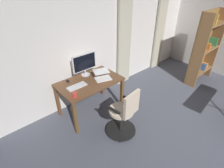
{
  "coord_description": "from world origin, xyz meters",
  "views": [
    {
      "loc": [
        2.63,
        0.14,
        2.48
      ],
      "look_at": [
        0.98,
        -1.71,
        0.93
      ],
      "focal_mm": 27.65,
      "sensor_mm": 36.0,
      "label": 1
    }
  ],
  "objects_px": {
    "cell_phone_face_up": "(103,70)",
    "laptop": "(102,76)",
    "desk": "(90,85)",
    "bookshelf": "(204,48)",
    "office_chair": "(124,115)",
    "computer_mouse": "(68,81)",
    "computer_monitor": "(84,63)",
    "mug_tea": "(75,95)",
    "computer_keyboard": "(77,86)"
  },
  "relations": [
    {
      "from": "desk",
      "to": "computer_keyboard",
      "type": "height_order",
      "value": "computer_keyboard"
    },
    {
      "from": "computer_monitor",
      "to": "computer_keyboard",
      "type": "height_order",
      "value": "computer_monitor"
    },
    {
      "from": "computer_keyboard",
      "to": "cell_phone_face_up",
      "type": "distance_m",
      "value": 0.8
    },
    {
      "from": "desk",
      "to": "bookshelf",
      "type": "relative_size",
      "value": 0.67
    },
    {
      "from": "office_chair",
      "to": "computer_mouse",
      "type": "distance_m",
      "value": 1.27
    },
    {
      "from": "laptop",
      "to": "mug_tea",
      "type": "xyz_separation_m",
      "value": [
        0.75,
        0.19,
        -0.01
      ]
    },
    {
      "from": "desk",
      "to": "computer_monitor",
      "type": "bearing_deg",
      "value": -108.08
    },
    {
      "from": "mug_tea",
      "to": "cell_phone_face_up",
      "type": "bearing_deg",
      "value": -154.95
    },
    {
      "from": "computer_monitor",
      "to": "bookshelf",
      "type": "relative_size",
      "value": 0.29
    },
    {
      "from": "office_chair",
      "to": "computer_mouse",
      "type": "xyz_separation_m",
      "value": [
        0.39,
        -1.17,
        0.32
      ]
    },
    {
      "from": "desk",
      "to": "computer_mouse",
      "type": "height_order",
      "value": "computer_mouse"
    },
    {
      "from": "mug_tea",
      "to": "bookshelf",
      "type": "height_order",
      "value": "bookshelf"
    },
    {
      "from": "mug_tea",
      "to": "desk",
      "type": "bearing_deg",
      "value": -151.13
    },
    {
      "from": "computer_mouse",
      "to": "mug_tea",
      "type": "xyz_separation_m",
      "value": [
        0.17,
        0.54,
        0.03
      ]
    },
    {
      "from": "desk",
      "to": "bookshelf",
      "type": "height_order",
      "value": "bookshelf"
    },
    {
      "from": "desk",
      "to": "computer_keyboard",
      "type": "distance_m",
      "value": 0.32
    },
    {
      "from": "cell_phone_face_up",
      "to": "bookshelf",
      "type": "relative_size",
      "value": 0.08
    },
    {
      "from": "desk",
      "to": "cell_phone_face_up",
      "type": "distance_m",
      "value": 0.52
    },
    {
      "from": "desk",
      "to": "computer_monitor",
      "type": "height_order",
      "value": "computer_monitor"
    },
    {
      "from": "office_chair",
      "to": "laptop",
      "type": "bearing_deg",
      "value": 69.65
    },
    {
      "from": "desk",
      "to": "mug_tea",
      "type": "distance_m",
      "value": 0.58
    },
    {
      "from": "computer_monitor",
      "to": "bookshelf",
      "type": "distance_m",
      "value": 3.12
    },
    {
      "from": "desk",
      "to": "computer_monitor",
      "type": "xyz_separation_m",
      "value": [
        -0.08,
        -0.26,
        0.37
      ]
    },
    {
      "from": "laptop",
      "to": "mug_tea",
      "type": "distance_m",
      "value": 0.78
    },
    {
      "from": "office_chair",
      "to": "computer_mouse",
      "type": "height_order",
      "value": "office_chair"
    },
    {
      "from": "laptop",
      "to": "cell_phone_face_up",
      "type": "distance_m",
      "value": 0.35
    },
    {
      "from": "computer_mouse",
      "to": "mug_tea",
      "type": "distance_m",
      "value": 0.56
    },
    {
      "from": "office_chair",
      "to": "bookshelf",
      "type": "xyz_separation_m",
      "value": [
        -2.93,
        -0.05,
        0.48
      ]
    },
    {
      "from": "desk",
      "to": "mug_tea",
      "type": "relative_size",
      "value": 10.03
    },
    {
      "from": "computer_monitor",
      "to": "bookshelf",
      "type": "bearing_deg",
      "value": 159.04
    },
    {
      "from": "laptop",
      "to": "bookshelf",
      "type": "relative_size",
      "value": 0.22
    },
    {
      "from": "mug_tea",
      "to": "bookshelf",
      "type": "relative_size",
      "value": 0.07
    },
    {
      "from": "office_chair",
      "to": "computer_mouse",
      "type": "bearing_deg",
      "value": 101.59
    },
    {
      "from": "desk",
      "to": "cell_phone_face_up",
      "type": "xyz_separation_m",
      "value": [
        -0.48,
        -0.18,
        0.1
      ]
    },
    {
      "from": "computer_keyboard",
      "to": "bookshelf",
      "type": "xyz_separation_m",
      "value": [
        -3.29,
        0.84,
        0.17
      ]
    },
    {
      "from": "cell_phone_face_up",
      "to": "mug_tea",
      "type": "distance_m",
      "value": 1.07
    },
    {
      "from": "computer_monitor",
      "to": "bookshelf",
      "type": "height_order",
      "value": "bookshelf"
    },
    {
      "from": "computer_keyboard",
      "to": "laptop",
      "type": "relative_size",
      "value": 0.93
    },
    {
      "from": "desk",
      "to": "laptop",
      "type": "bearing_deg",
      "value": 162.32
    },
    {
      "from": "computer_monitor",
      "to": "office_chair",
      "type": "bearing_deg",
      "value": 88.87
    },
    {
      "from": "desk",
      "to": "computer_mouse",
      "type": "xyz_separation_m",
      "value": [
        0.33,
        -0.26,
        0.12
      ]
    },
    {
      "from": "computer_monitor",
      "to": "computer_keyboard",
      "type": "distance_m",
      "value": 0.54
    },
    {
      "from": "cell_phone_face_up",
      "to": "desk",
      "type": "bearing_deg",
      "value": 51.78
    },
    {
      "from": "mug_tea",
      "to": "computer_keyboard",
      "type": "bearing_deg",
      "value": -127.82
    },
    {
      "from": "cell_phone_face_up",
      "to": "laptop",
      "type": "bearing_deg",
      "value": 81.3
    },
    {
      "from": "office_chair",
      "to": "cell_phone_face_up",
      "type": "distance_m",
      "value": 1.2
    },
    {
      "from": "desk",
      "to": "computer_keyboard",
      "type": "xyz_separation_m",
      "value": [
        0.3,
        0.02,
        0.11
      ]
    },
    {
      "from": "office_chair",
      "to": "cell_phone_face_up",
      "type": "bearing_deg",
      "value": 62.18
    },
    {
      "from": "laptop",
      "to": "cell_phone_face_up",
      "type": "bearing_deg",
      "value": -110.33
    },
    {
      "from": "desk",
      "to": "computer_keyboard",
      "type": "relative_size",
      "value": 3.3
    }
  ]
}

